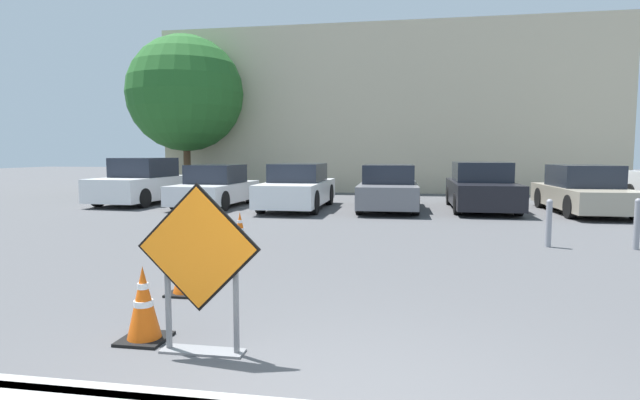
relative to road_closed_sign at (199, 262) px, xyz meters
name	(u,v)px	position (x,y,z in m)	size (l,w,h in m)	color
ground_plane	(391,222)	(1.41, 8.98, -0.84)	(96.00, 96.00, 0.00)	#4C4C4F
road_closed_sign	(199,262)	(0.00, 0.00, 0.00)	(1.13, 0.20, 1.53)	black
traffic_cone_nearest	(144,304)	(-0.66, 0.22, -0.48)	(0.43, 0.43, 0.72)	black
traffic_cone_second	(185,270)	(-0.96, 1.77, -0.53)	(0.42, 0.42, 0.64)	black
traffic_cone_third	(222,245)	(-1.09, 3.42, -0.51)	(0.52, 0.52, 0.68)	black
traffic_cone_fourth	(240,230)	(-1.32, 4.95, -0.51)	(0.38, 0.38, 0.68)	black
parked_car_nearest	(143,183)	(-7.45, 12.36, -0.10)	(2.16, 4.35, 1.63)	white
parked_car_second	(216,187)	(-4.55, 11.89, -0.19)	(1.91, 4.09, 1.41)	silver
parked_car_third	(298,188)	(-1.66, 11.64, -0.15)	(1.83, 4.59, 1.46)	white
parked_car_fourth	(388,189)	(1.24, 11.87, -0.17)	(1.88, 4.33, 1.43)	slate
parked_car_fifth	(481,188)	(4.14, 12.36, -0.14)	(1.93, 4.63, 1.51)	black
parked_car_sixth	(583,191)	(7.04, 11.96, -0.18)	(1.98, 4.57, 1.44)	#A39984
bollard_nearest	(549,222)	(4.48, 5.98, -0.35)	(0.12, 0.12, 0.92)	gray
bollard_second	(637,223)	(6.03, 5.98, -0.33)	(0.12, 0.12, 0.96)	gray
building_facade_backdrop	(384,113)	(0.67, 21.01, 2.95)	(20.78, 5.00, 7.58)	beige
street_tree_behind_lot	(185,94)	(-8.01, 17.22, 3.61)	(5.14, 5.14, 7.03)	#513823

